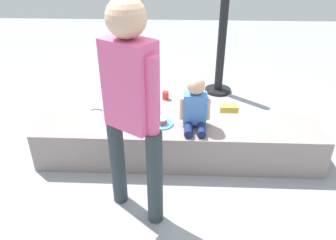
% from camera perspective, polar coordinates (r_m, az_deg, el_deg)
% --- Properties ---
extents(ground_plane, '(12.00, 12.00, 0.00)m').
position_cam_1_polar(ground_plane, '(3.25, 1.76, -6.69)').
color(ground_plane, '#90939A').
extents(concrete_ledge, '(2.66, 0.52, 0.38)m').
position_cam_1_polar(concrete_ledge, '(3.15, 1.81, -3.92)').
color(concrete_ledge, gray).
rests_on(concrete_ledge, ground_plane).
extents(child_seated, '(0.28, 0.32, 0.48)m').
position_cam_1_polar(child_seated, '(2.94, 4.76, 2.48)').
color(child_seated, '#13204C').
rests_on(child_seated, concrete_ledge).
extents(adult_standing, '(0.42, 0.35, 1.63)m').
position_cam_1_polar(adult_standing, '(2.18, -6.45, 3.68)').
color(adult_standing, '#2A363A').
rests_on(adult_standing, ground_plane).
extents(cake_plate, '(0.22, 0.22, 0.07)m').
position_cam_1_polar(cake_plate, '(3.05, -1.15, -0.41)').
color(cake_plate, '#4CA5D8').
rests_on(cake_plate, concrete_ledge).
extents(gift_bag, '(0.19, 0.10, 0.38)m').
position_cam_1_polar(gift_bag, '(3.63, 10.37, 0.17)').
color(gift_bag, gold).
rests_on(gift_bag, ground_plane).
extents(railing_post, '(0.36, 0.36, 1.24)m').
position_cam_1_polar(railing_post, '(4.50, 9.10, 10.49)').
color(railing_post, black).
rests_on(railing_post, ground_plane).
extents(water_bottle_near_gift, '(0.07, 0.07, 0.18)m').
position_cam_1_polar(water_bottle_near_gift, '(3.96, -3.84, 1.82)').
color(water_bottle_near_gift, silver).
rests_on(water_bottle_near_gift, ground_plane).
extents(party_cup_red, '(0.09, 0.09, 0.11)m').
position_cam_1_polar(party_cup_red, '(4.38, -0.43, 4.30)').
color(party_cup_red, red).
rests_on(party_cup_red, ground_plane).
extents(cake_box_white, '(0.41, 0.40, 0.13)m').
position_cam_1_polar(cake_box_white, '(3.79, 15.27, -0.89)').
color(cake_box_white, white).
rests_on(cake_box_white, ground_plane).
extents(handbag_black_leather, '(0.30, 0.13, 0.30)m').
position_cam_1_polar(handbag_black_leather, '(4.43, -8.68, 4.95)').
color(handbag_black_leather, black).
rests_on(handbag_black_leather, ground_plane).
extents(handbag_brown_canvas, '(0.31, 0.14, 0.31)m').
position_cam_1_polar(handbag_brown_canvas, '(3.66, -11.99, -0.91)').
color(handbag_brown_canvas, brown).
rests_on(handbag_brown_canvas, ground_plane).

